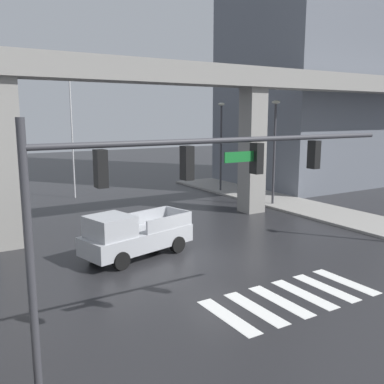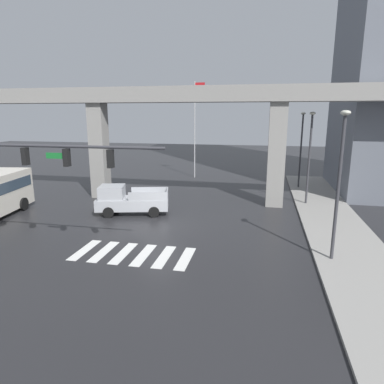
{
  "view_description": "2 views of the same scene",
  "coord_description": "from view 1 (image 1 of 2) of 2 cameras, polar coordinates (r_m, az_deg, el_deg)",
  "views": [
    {
      "loc": [
        -10.17,
        -14.63,
        6.23
      ],
      "look_at": [
        0.61,
        3.17,
        2.49
      ],
      "focal_mm": 39.9,
      "sensor_mm": 36.0,
      "label": 1
    },
    {
      "loc": [
        6.3,
        -19.98,
        7.07
      ],
      "look_at": [
        1.39,
        3.62,
        1.53
      ],
      "focal_mm": 31.83,
      "sensor_mm": 36.0,
      "label": 2
    }
  ],
  "objects": [
    {
      "name": "street_lamp_mid_block",
      "position": [
        29.88,
        10.99,
        6.8
      ],
      "size": [
        0.44,
        0.7,
        7.24
      ],
      "color": "#38383D",
      "rests_on": "ground"
    },
    {
      "name": "sidewalk_east",
      "position": [
        27.65,
        20.19,
        -3.3
      ],
      "size": [
        4.0,
        36.0,
        0.15
      ],
      "primitive_type": "cube",
      "color": "gray",
      "rests_on": "ground"
    },
    {
      "name": "street_lamp_far_north",
      "position": [
        34.86,
        3.91,
        7.42
      ],
      "size": [
        0.44,
        0.7,
        7.24
      ],
      "color": "#38383D",
      "rests_on": "ground"
    },
    {
      "name": "flagpole",
      "position": [
        33.41,
        -15.68,
        9.53
      ],
      "size": [
        1.16,
        0.12,
        10.51
      ],
      "color": "silver",
      "rests_on": "ground"
    },
    {
      "name": "crosswalk_stripes",
      "position": [
        15.62,
        13.23,
        -13.57
      ],
      "size": [
        6.05,
        2.8,
        0.01
      ],
      "color": "silver",
      "rests_on": "ground"
    },
    {
      "name": "pickup_truck",
      "position": [
        19.11,
        -7.99,
        -5.82
      ],
      "size": [
        5.41,
        3.08,
        2.08
      ],
      "color": "#A8AAAF",
      "rests_on": "ground"
    },
    {
      "name": "elevated_overpass",
      "position": [
        23.77,
        -5.97,
        13.65
      ],
      "size": [
        50.61,
        1.89,
        9.15
      ],
      "color": "gray",
      "rests_on": "ground"
    },
    {
      "name": "traffic_signal_mast",
      "position": [
        10.48,
        -1.33,
        1.6
      ],
      "size": [
        10.89,
        0.32,
        6.2
      ],
      "color": "#38383D",
      "rests_on": "ground"
    },
    {
      "name": "ground_plane",
      "position": [
        18.88,
        3.44,
        -9.09
      ],
      "size": [
        120.0,
        120.0,
        0.0
      ],
      "primitive_type": "plane",
      "color": "#232326"
    }
  ]
}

